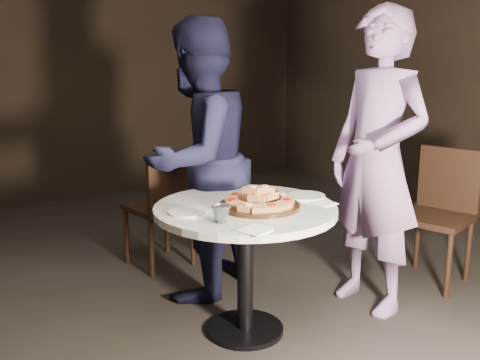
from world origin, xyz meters
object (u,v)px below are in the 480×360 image
object	(u,v)px
chair_far	(165,200)
diner_teal	(377,162)
chair_right	(441,206)
water_glass	(221,214)
table	(245,230)
focaccia_pile	(259,199)
serving_board	(259,206)
diner_navy	(197,161)

from	to	relation	value
chair_far	diner_teal	world-z (taller)	diner_teal
chair_right	water_glass	bearing A→B (deg)	-102.81
table	chair_right	size ratio (longest dim) A/B	1.36
table	focaccia_pile	bearing A→B (deg)	-55.78
serving_board	focaccia_pile	xyz separation A→B (m)	(-0.00, 0.00, 0.04)
water_glass	chair_right	bearing A→B (deg)	1.40
diner_teal	table	bearing A→B (deg)	-101.39
water_glass	diner_teal	world-z (taller)	diner_teal
focaccia_pile	diner_navy	xyz separation A→B (m)	(0.01, 0.66, 0.09)
serving_board	focaccia_pile	bearing A→B (deg)	107.13
diner_navy	table	bearing A→B (deg)	61.96
chair_far	diner_teal	xyz separation A→B (m)	(0.76, -1.23, 0.39)
focaccia_pile	chair_far	world-z (taller)	chair_far
chair_far	chair_right	world-z (taller)	chair_right
table	chair_far	xyz separation A→B (m)	(0.07, 1.09, -0.09)
serving_board	diner_teal	distance (m)	0.81
diner_navy	diner_teal	size ratio (longest dim) A/B	0.97
focaccia_pile	diner_navy	bearing A→B (deg)	88.73
chair_right	serving_board	bearing A→B (deg)	-106.59
focaccia_pile	diner_teal	bearing A→B (deg)	-6.09
diner_navy	diner_teal	bearing A→B (deg)	113.45
water_glass	focaccia_pile	bearing A→B (deg)	19.19
water_glass	table	bearing A→B (deg)	33.20
table	diner_navy	bearing A→B (deg)	84.47
focaccia_pile	chair_right	size ratio (longest dim) A/B	0.43
table	diner_navy	size ratio (longest dim) A/B	0.70
chair_right	diner_teal	size ratio (longest dim) A/B	0.50
focaccia_pile	chair_right	xyz separation A→B (m)	(1.47, -0.06, -0.26)
table	water_glass	distance (m)	0.35
table	diner_teal	world-z (taller)	diner_teal
focaccia_pile	diner_teal	xyz separation A→B (m)	(0.79, -0.08, 0.12)
table	chair_right	bearing A→B (deg)	-4.72
table	diner_navy	distance (m)	0.66
table	serving_board	xyz separation A→B (m)	(0.04, -0.06, 0.14)
chair_far	chair_right	distance (m)	1.89
chair_far	diner_teal	size ratio (longest dim) A/B	0.49
focaccia_pile	chair_far	bearing A→B (deg)	88.78
chair_right	diner_teal	bearing A→B (deg)	-102.30
focaccia_pile	chair_right	world-z (taller)	chair_right
diner_teal	focaccia_pile	bearing A→B (deg)	-97.40
water_glass	diner_teal	xyz separation A→B (m)	(1.09, 0.02, 0.12)
serving_board	water_glass	bearing A→B (deg)	-160.83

